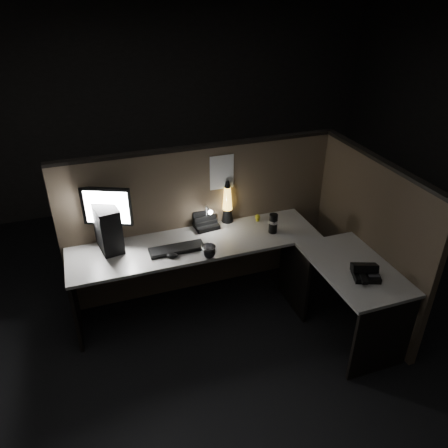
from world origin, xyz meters
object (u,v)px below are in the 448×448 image
object	(u,v)px
lava_lamp	(227,205)
pc_tower	(106,226)
desk_phone	(365,272)
monitor	(107,211)
keyboard	(177,249)

from	to	relation	value
lava_lamp	pc_tower	bearing A→B (deg)	-176.29
pc_tower	desk_phone	world-z (taller)	pc_tower
lava_lamp	monitor	bearing A→B (deg)	-177.20
pc_tower	monitor	distance (m)	0.13
monitor	desk_phone	xyz separation A→B (m)	(1.87, -1.17, -0.29)
pc_tower	lava_lamp	world-z (taller)	lava_lamp
monitor	desk_phone	world-z (taller)	monitor
lava_lamp	desk_phone	world-z (taller)	lava_lamp
keyboard	lava_lamp	world-z (taller)	lava_lamp
keyboard	desk_phone	xyz separation A→B (m)	(1.34, -0.88, 0.03)
desk_phone	lava_lamp	bearing A→B (deg)	141.42
monitor	desk_phone	bearing A→B (deg)	-7.95
monitor	desk_phone	size ratio (longest dim) A/B	2.22
monitor	lava_lamp	size ratio (longest dim) A/B	1.30
pc_tower	monitor	xyz separation A→B (m)	(0.03, 0.02, 0.13)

